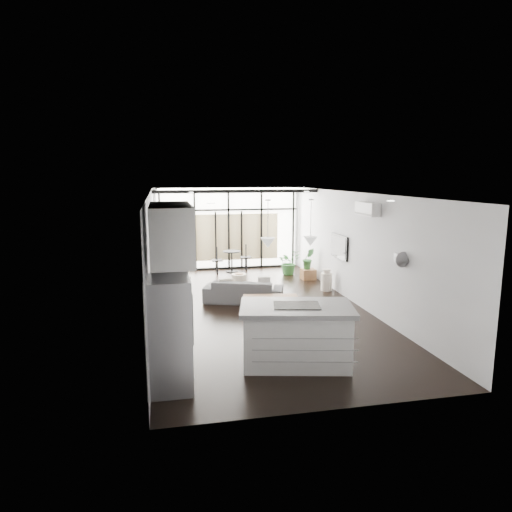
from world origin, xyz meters
name	(u,v)px	position (x,y,z in m)	size (l,w,h in m)	color
floor	(259,308)	(0.00, 0.00, 0.00)	(5.00, 10.00, 0.00)	black
ceiling	(259,193)	(0.00, 0.00, 2.80)	(5.00, 10.00, 0.00)	white
wall_left	(152,256)	(-2.50, 0.00, 1.40)	(0.02, 10.00, 2.80)	silver
wall_right	(356,249)	(2.50, 0.00, 1.40)	(0.02, 10.00, 2.80)	silver
wall_back	(228,228)	(0.00, 5.00, 1.40)	(5.00, 0.02, 2.80)	silver
wall_front	(337,313)	(0.00, -5.00, 1.40)	(5.00, 0.02, 2.80)	silver
glazing	(229,229)	(0.00, 4.88, 1.40)	(5.00, 0.20, 2.80)	black
skylight	(232,189)	(0.00, 4.00, 2.77)	(4.70, 1.90, 0.06)	white
neighbour_building	(228,237)	(0.00, 4.95, 1.10)	(3.50, 0.02, 1.60)	beige
island	(296,335)	(-0.07, -3.38, 0.52)	(1.90, 1.13, 1.04)	white
cooktop	(297,305)	(-0.07, -3.38, 1.05)	(0.78, 0.52, 0.01)	black
fridge	(169,334)	(-2.21, -3.85, 0.86)	(0.67, 0.84, 1.73)	#A6A6AB
appliance_column	(170,305)	(-2.16, -3.14, 1.10)	(0.57, 0.60, 2.20)	white
upper_cabinets	(171,233)	(-2.12, -3.50, 2.35)	(0.62, 1.75, 0.86)	white
pendant_left	(268,243)	(-0.40, -2.65, 2.02)	(0.26, 0.26, 0.18)	white
pendant_right	(310,241)	(0.40, -2.65, 2.02)	(0.26, 0.26, 0.18)	white
sofa	(244,287)	(-0.25, 0.65, 0.39)	(1.99, 0.58, 0.78)	#515053
console_bench	(270,304)	(0.21, -0.37, 0.21)	(1.28, 0.32, 0.41)	brown
pouf	(239,280)	(-0.08, 2.37, 0.18)	(0.44, 0.44, 0.35)	beige
crate	(308,274)	(2.19, 2.80, 0.16)	(0.42, 0.42, 0.32)	brown
plant_tall	(289,265)	(1.79, 3.59, 0.32)	(0.74, 0.82, 0.64)	#306B31
plant_crate	(308,264)	(2.19, 2.80, 0.47)	(0.37, 0.67, 0.30)	#306B31
milk_can	(326,280)	(2.25, 1.34, 0.31)	(0.31, 0.31, 0.62)	beige
bistro_set	(232,262)	(0.02, 4.35, 0.34)	(1.43, 0.57, 0.69)	black
tv	(339,247)	(2.46, 1.00, 1.30)	(0.05, 1.10, 0.65)	black
ac_unit	(367,209)	(2.38, -0.80, 2.45)	(0.22, 0.90, 0.30)	white
framed_art	(152,253)	(-2.47, -0.50, 1.55)	(0.04, 0.70, 0.90)	black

